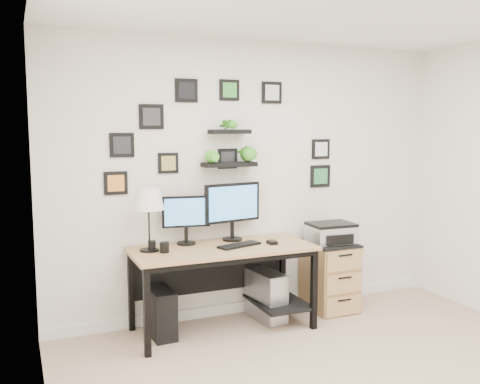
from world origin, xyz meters
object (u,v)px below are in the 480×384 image
monitor_right (233,207)px  mug (164,247)px  table_lamp (149,201)px  pc_tower_black (160,312)px  file_cabinet (330,276)px  monitor_left (186,216)px  pc_tower_grey (266,296)px  printer (331,233)px  desk (225,259)px

monitor_right → mug: (-0.71, -0.22, -0.27)m
table_lamp → pc_tower_black: 0.98m
pc_tower_black → file_cabinet: bearing=-1.9°
monitor_left → pc_tower_black: size_ratio=1.05×
mug → pc_tower_grey: (0.99, 0.08, -0.57)m
monitor_right → printer: (0.99, -0.12, -0.30)m
monitor_right → table_lamp: (-0.81, -0.12, 0.11)m
mug → monitor_left: bearing=41.0°
pc_tower_grey → monitor_left: bearing=168.9°
monitor_left → table_lamp: table_lamp is taller
pc_tower_grey → file_cabinet: (0.70, 0.02, 0.11)m
desk → file_cabinet: desk is taller
monitor_right → pc_tower_grey: 0.89m
pc_tower_black → pc_tower_grey: 1.01m
pc_tower_black → pc_tower_grey: bearing=-2.5°
pc_tower_grey → mug: bearing=-175.1°
table_lamp → printer: (1.80, -0.01, -0.41)m
desk → mug: mug is taller
mug → printer: (1.69, 0.10, -0.03)m
desk → pc_tower_black: (-0.58, 0.04, -0.42)m
monitor_right → file_cabinet: monitor_right is taller
printer → monitor_left: bearing=174.9°
monitor_left → mug: size_ratio=4.97×
pc_tower_grey → monitor_right: bearing=153.9°
monitor_left → pc_tower_grey: bearing=-11.1°
monitor_left → desk: bearing=-31.6°
pc_tower_black → mug: bearing=-76.4°
desk → file_cabinet: (1.13, 0.06, -0.29)m
desk → pc_tower_grey: 0.59m
file_cabinet → monitor_right: bearing=173.0°
monitor_right → pc_tower_grey: monitor_right is taller
pc_tower_grey → printer: size_ratio=1.10×
desk → pc_tower_black: bearing=175.9°
pc_tower_grey → table_lamp: bearing=178.8°
table_lamp → printer: table_lamp is taller
desk → pc_tower_black: size_ratio=3.86×
monitor_left → monitor_right: size_ratio=0.77×
monitor_left → table_lamp: size_ratio=0.81×
monitor_right → pc_tower_grey: (0.28, -0.14, -0.84)m
mug → pc_tower_grey: bearing=4.9°
desk → table_lamp: size_ratio=2.98×
mug → pc_tower_black: bearing=106.0°
pc_tower_black → printer: printer is taller
pc_tower_black → file_cabinet: (1.71, 0.02, 0.13)m
file_cabinet → mug: bearing=-176.6°
desk → pc_tower_grey: desk is taller
monitor_left → monitor_right: bearing=-0.6°
mug → printer: printer is taller
pc_tower_black → monitor_left: bearing=24.0°
monitor_left → pc_tower_grey: monitor_left is taller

